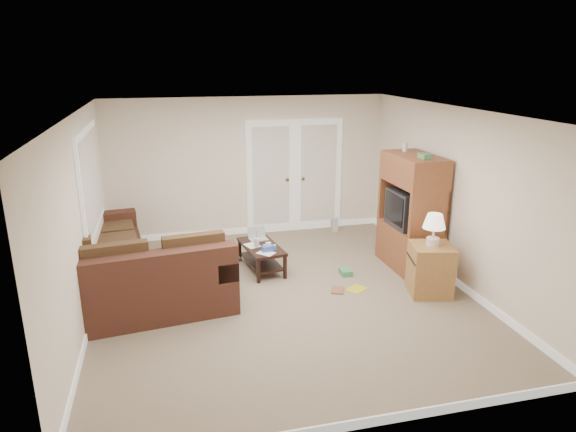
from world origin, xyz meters
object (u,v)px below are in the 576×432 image
object	(u,v)px
sectional_sofa	(127,268)
tv_armoire	(411,212)
coffee_table	(261,256)
side_cabinet	(431,265)

from	to	relation	value
sectional_sofa	tv_armoire	world-z (taller)	tv_armoire
coffee_table	tv_armoire	world-z (taller)	tv_armoire
sectional_sofa	coffee_table	bearing A→B (deg)	3.14
sectional_sofa	tv_armoire	size ratio (longest dim) A/B	1.65
sectional_sofa	coffee_table	size ratio (longest dim) A/B	3.01
coffee_table	side_cabinet	xyz separation A→B (m)	(2.10, -1.38, 0.20)
side_cabinet	tv_armoire	bearing A→B (deg)	94.52
coffee_table	tv_armoire	distance (m)	2.39
coffee_table	tv_armoire	bearing A→B (deg)	-19.02
sectional_sofa	tv_armoire	xyz separation A→B (m)	(4.21, -0.06, 0.53)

